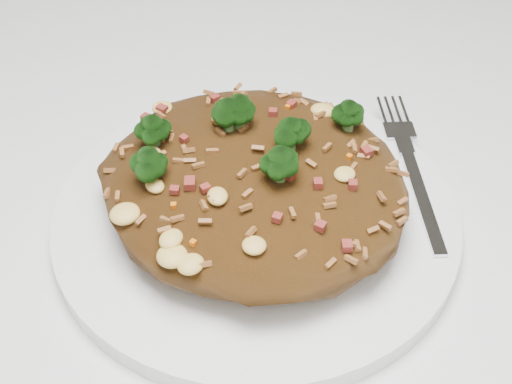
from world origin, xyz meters
TOP-DOWN VIEW (x-y plane):
  - dining_table at (0.00, 0.00)m, footprint 1.20×0.80m
  - plate at (-0.07, -0.04)m, footprint 0.26×0.26m
  - fried_rice at (-0.07, -0.04)m, footprint 0.20×0.18m
  - fork at (0.00, 0.05)m, footprint 0.11×0.14m

SIDE VIEW (x-z plane):
  - dining_table at x=0.00m, z-range 0.28..1.03m
  - plate at x=-0.07m, z-range 0.75..0.76m
  - fork at x=0.00m, z-range 0.76..0.77m
  - fried_rice at x=-0.07m, z-range 0.76..0.83m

